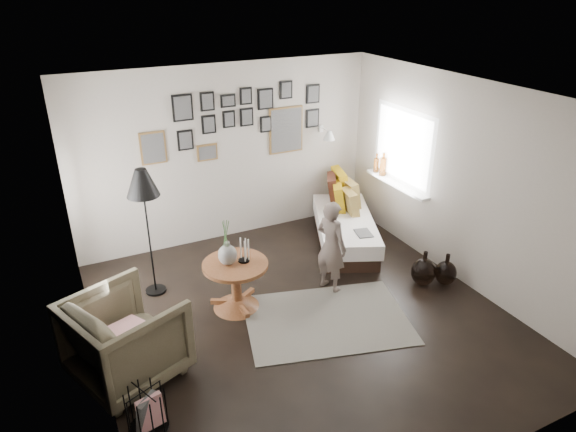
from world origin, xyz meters
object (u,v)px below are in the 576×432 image
pedestal_table (236,287)px  daybed (342,223)px  demijohn_large (423,272)px  demijohn_small (446,273)px  floor_lamp (143,188)px  child (331,246)px  magazine_basket (147,410)px  armchair (126,338)px  vase (227,251)px

pedestal_table → daybed: daybed is taller
demijohn_large → demijohn_small: demijohn_large is taller
daybed → demijohn_small: 1.74m
floor_lamp → demijohn_small: floor_lamp is taller
child → demijohn_large: bearing=-131.8°
daybed → magazine_basket: 4.13m
demijohn_small → magazine_basket: bearing=-170.6°
demijohn_small → demijohn_large: bearing=156.0°
child → pedestal_table: bearing=64.0°
floor_lamp → demijohn_small: (3.43, -1.50, -1.26)m
armchair → floor_lamp: 1.79m
child → demijohn_small: bearing=-132.2°
vase → floor_lamp: floor_lamp is taller
magazine_basket → child: (2.60, 1.25, 0.40)m
pedestal_table → vase: vase is taller
pedestal_table → armchair: 1.52m
armchair → demijohn_small: armchair is taller
vase → child: size_ratio=0.46×
armchair → floor_lamp: (0.57, 1.39, 0.98)m
demijohn_large → demijohn_small: bearing=-24.0°
daybed → floor_lamp: floor_lamp is taller
daybed → armchair: size_ratio=2.03×
demijohn_small → pedestal_table: bearing=164.6°
armchair → demijohn_large: size_ratio=2.05×
vase → daybed: vase is taller
armchair → magazine_basket: armchair is taller
demijohn_small → vase: bearing=164.7°
demijohn_large → child: bearing=157.7°
magazine_basket → demijohn_large: demijohn_large is taller
floor_lamp → demijohn_small: 3.95m
demijohn_large → magazine_basket: bearing=-168.1°
pedestal_table → floor_lamp: 1.60m
daybed → demijohn_small: bearing=-46.9°
floor_lamp → magazine_basket: (-0.57, -2.16, -1.22)m
magazine_basket → child: 2.91m
pedestal_table → demijohn_large: bearing=-14.3°
daybed → armchair: daybed is taller
pedestal_table → vase: size_ratio=1.40×
demijohn_large → demijohn_small: 0.30m
pedestal_table → vase: 0.50m
demijohn_large → child: size_ratio=0.39×
floor_lamp → demijohn_small: size_ratio=3.80×
armchair → child: bearing=-101.5°
pedestal_table → magazine_basket: 1.95m
child → daybed: bearing=-57.6°
floor_lamp → demijohn_small: bearing=-23.6°
demijohn_small → daybed: bearing=109.1°
magazine_basket → demijohn_small: 4.05m
vase → child: 1.32m
pedestal_table → magazine_basket: (-1.38, -1.38, -0.07)m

